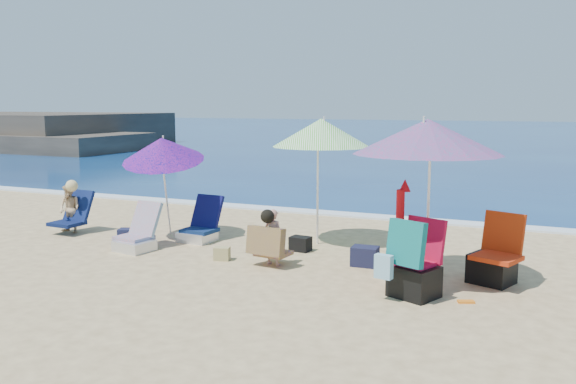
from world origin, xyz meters
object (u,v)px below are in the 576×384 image
at_px(camp_chair_left, 494,263).
at_px(person_left, 71,209).
at_px(umbrella_striped, 321,133).
at_px(chair_rainbow, 137,237).
at_px(person_center, 270,238).
at_px(umbrella_blue, 162,149).
at_px(camp_chair_right, 413,268).
at_px(chair_navy, 200,229).
at_px(furled_umbrella, 400,228).
at_px(umbrella_turquoise, 427,137).

height_order(camp_chair_left, person_left, person_left).
xyz_separation_m(umbrella_striped, camp_chair_left, (3.01, -1.24, -1.67)).
bearing_deg(chair_rainbow, person_center, -0.66).
bearing_deg(umbrella_striped, umbrella_blue, -164.60).
distance_m(camp_chair_left, camp_chair_right, 1.37).
height_order(chair_navy, chair_rainbow, chair_navy).
relative_size(umbrella_striped, camp_chair_left, 2.28).
bearing_deg(umbrella_blue, chair_rainbow, -87.79).
xyz_separation_m(umbrella_blue, camp_chair_right, (4.86, -1.51, -1.27)).
bearing_deg(person_center, umbrella_striped, 82.93).
height_order(umbrella_striped, chair_navy, umbrella_striped).
height_order(umbrella_striped, furled_umbrella, umbrella_striped).
xyz_separation_m(camp_chair_left, person_center, (-3.21, -0.39, 0.13)).
xyz_separation_m(furled_umbrella, camp_chair_right, (0.25, -0.35, -0.43)).
xyz_separation_m(furled_umbrella, camp_chair_left, (1.15, 0.68, -0.51)).
bearing_deg(chair_rainbow, umbrella_blue, 92.21).
xyz_separation_m(furled_umbrella, person_center, (-2.06, 0.29, -0.38)).
bearing_deg(camp_chair_right, umbrella_striped, 132.91).
bearing_deg(umbrella_striped, umbrella_turquoise, -37.18).
bearing_deg(person_left, umbrella_striped, 11.94).
bearing_deg(camp_chair_right, umbrella_turquoise, 89.60).
xyz_separation_m(chair_navy, camp_chair_right, (4.21, -1.67, 0.16)).
xyz_separation_m(umbrella_blue, camp_chair_left, (5.76, -0.48, -1.35)).
relative_size(umbrella_blue, camp_chair_left, 2.04).
xyz_separation_m(umbrella_striped, person_center, (-0.20, -1.64, -1.54)).
relative_size(chair_rainbow, camp_chair_left, 0.84).
height_order(umbrella_turquoise, camp_chair_left, umbrella_turquoise).
bearing_deg(umbrella_turquoise, umbrella_blue, 170.15).
distance_m(furled_umbrella, chair_rainbow, 4.63).
bearing_deg(camp_chair_right, chair_rainbow, 172.19).
relative_size(camp_chair_left, person_left, 0.95).
bearing_deg(umbrella_blue, umbrella_striped, 15.40).
distance_m(furled_umbrella, chair_navy, 4.21).
bearing_deg(person_center, furled_umbrella, -7.95).
relative_size(umbrella_turquoise, umbrella_striped, 1.15).
distance_m(furled_umbrella, camp_chair_left, 1.43).
height_order(umbrella_striped, camp_chair_left, umbrella_striped).
bearing_deg(umbrella_blue, person_center, -18.99).
distance_m(chair_rainbow, person_left, 2.12).
height_order(umbrella_blue, camp_chair_left, umbrella_blue).
distance_m(camp_chair_right, person_center, 2.40).
relative_size(umbrella_striped, camp_chair_right, 2.15).
bearing_deg(umbrella_blue, umbrella_turquoise, -9.85).
bearing_deg(chair_navy, umbrella_blue, -166.31).
bearing_deg(umbrella_blue, person_left, -173.01).
relative_size(chair_rainbow, person_center, 0.94).
height_order(furled_umbrella, chair_navy, furled_umbrella).
xyz_separation_m(umbrella_turquoise, umbrella_striped, (-2.11, 1.60, -0.06)).
height_order(umbrella_striped, person_center, umbrella_striped).
bearing_deg(umbrella_turquoise, chair_rainbow, -179.96).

